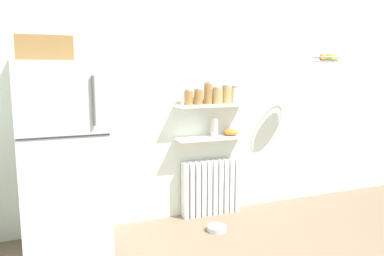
{
  "coord_description": "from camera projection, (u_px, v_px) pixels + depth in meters",
  "views": [
    {
      "loc": [
        -1.57,
        -1.76,
        1.6
      ],
      "look_at": [
        -0.24,
        1.6,
        1.05
      ],
      "focal_mm": 34.91,
      "sensor_mm": 36.0,
      "label": 1
    }
  ],
  "objects": [
    {
      "name": "back_wall",
      "position": [
        198.0,
        99.0,
        4.12
      ],
      "size": [
        7.04,
        0.1,
        2.6
      ],
      "primitive_type": "cube",
      "color": "silver",
      "rests_on": "ground_plane"
    },
    {
      "name": "refrigerator",
      "position": [
        63.0,
        153.0,
        3.29
      ],
      "size": [
        0.72,
        0.72,
        1.88
      ],
      "color": "#B7BABF",
      "rests_on": "ground_plane"
    },
    {
      "name": "radiator",
      "position": [
        211.0,
        187.0,
        4.19
      ],
      "size": [
        0.67,
        0.12,
        0.62
      ],
      "color": "white",
      "rests_on": "ground_plane"
    },
    {
      "name": "wall_shelf_lower",
      "position": [
        212.0,
        138.0,
        4.08
      ],
      "size": [
        0.81,
        0.22,
        0.02
      ],
      "primitive_type": "cube",
      "color": "white"
    },
    {
      "name": "wall_shelf_upper",
      "position": [
        213.0,
        105.0,
        4.02
      ],
      "size": [
        0.81,
        0.22,
        0.02
      ],
      "primitive_type": "cube",
      "color": "white"
    },
    {
      "name": "storage_jar_0",
      "position": [
        188.0,
        97.0,
        3.91
      ],
      "size": [
        0.09,
        0.09,
        0.16
      ],
      "color": "olive",
      "rests_on": "wall_shelf_upper"
    },
    {
      "name": "storage_jar_1",
      "position": [
        198.0,
        97.0,
        3.95
      ],
      "size": [
        0.09,
        0.09,
        0.17
      ],
      "color": "olive",
      "rests_on": "wall_shelf_upper"
    },
    {
      "name": "storage_jar_2",
      "position": [
        208.0,
        93.0,
        3.98
      ],
      "size": [
        0.08,
        0.08,
        0.24
      ],
      "color": "olive",
      "rests_on": "wall_shelf_upper"
    },
    {
      "name": "storage_jar_3",
      "position": [
        218.0,
        96.0,
        4.03
      ],
      "size": [
        0.11,
        0.11,
        0.18
      ],
      "color": "tan",
      "rests_on": "wall_shelf_upper"
    },
    {
      "name": "storage_jar_4",
      "position": [
        227.0,
        94.0,
        4.07
      ],
      "size": [
        0.11,
        0.11,
        0.2
      ],
      "color": "tan",
      "rests_on": "wall_shelf_upper"
    },
    {
      "name": "storage_jar_5",
      "position": [
        236.0,
        95.0,
        4.11
      ],
      "size": [
        0.1,
        0.1,
        0.19
      ],
      "color": "silver",
      "rests_on": "wall_shelf_upper"
    },
    {
      "name": "vase",
      "position": [
        214.0,
        127.0,
        4.07
      ],
      "size": [
        0.08,
        0.08,
        0.21
      ],
      "primitive_type": "cylinder",
      "color": "#B2ADA8",
      "rests_on": "wall_shelf_lower"
    },
    {
      "name": "shelf_bowl",
      "position": [
        231.0,
        132.0,
        4.15
      ],
      "size": [
        0.17,
        0.17,
        0.07
      ],
      "primitive_type": "ellipsoid",
      "color": "orange",
      "rests_on": "wall_shelf_lower"
    },
    {
      "name": "pet_food_bowl",
      "position": [
        217.0,
        229.0,
        3.77
      ],
      "size": [
        0.19,
        0.19,
        0.05
      ],
      "primitive_type": "cylinder",
      "color": "#B7B7BC",
      "rests_on": "ground_plane"
    },
    {
      "name": "hanging_fruit_basket",
      "position": [
        327.0,
        58.0,
        4.06
      ],
      "size": [
        0.31,
        0.31,
        0.09
      ],
      "color": "#B2B2B7"
    }
  ]
}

